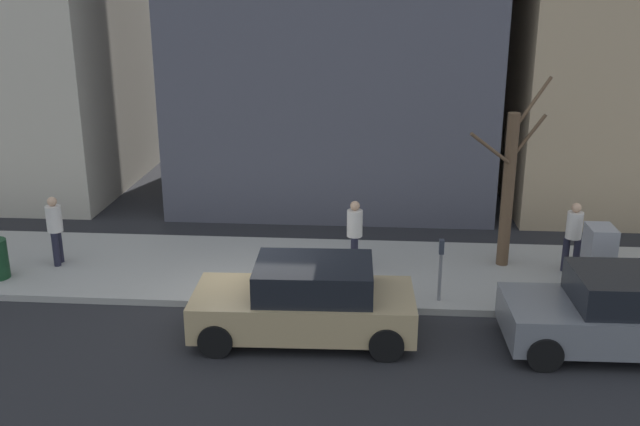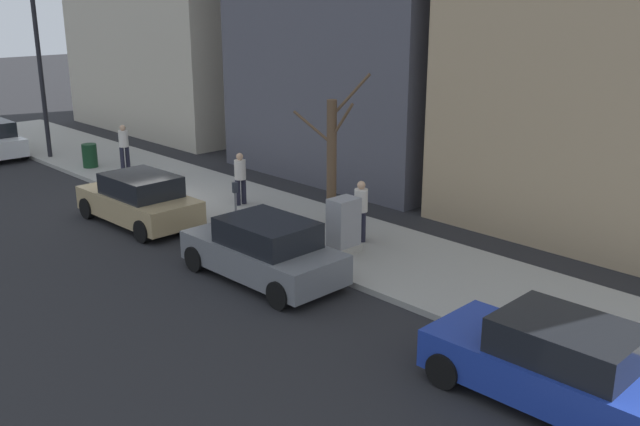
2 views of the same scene
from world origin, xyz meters
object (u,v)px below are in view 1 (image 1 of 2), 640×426
Objects in this scene: parking_meter at (441,263)px; bare_tree at (509,186)px; parked_car_grey at (624,313)px; pedestrian_near_meter at (573,233)px; parked_car_tan at (306,301)px; pedestrian_far_corner at (55,227)px; pedestrian_midblock at (355,231)px; utility_box at (598,259)px.

bare_tree reaches higher than parking_meter.
parked_car_grey is 2.55× the size of pedestrian_near_meter.
parked_car_grey is at bearing -116.39° from parking_meter.
parked_car_tan is 6.71m from pedestrian_near_meter.
pedestrian_near_meter is at bearing -94.22° from pedestrian_far_corner.
parked_car_grey is at bearing -71.86° from pedestrian_near_meter.
pedestrian_near_meter reaches higher than parked_car_grey.
pedestrian_midblock is at bearing -160.29° from pedestrian_near_meter.
utility_box is (2.38, -6.10, 0.11)m from parked_car_tan.
utility_box reaches higher than parked_car_tan.
pedestrian_near_meter is 4.99m from pedestrian_midblock.
pedestrian_far_corner is at bearing -160.93° from pedestrian_near_meter.
pedestrian_near_meter is (0.96, 0.30, 0.24)m from utility_box.
parking_meter is 3.55m from utility_box.
pedestrian_far_corner is (2.90, 6.18, 0.35)m from parked_car_tan.
bare_tree is 10.59m from pedestrian_far_corner.
bare_tree reaches higher than pedestrian_midblock.
bare_tree reaches higher than parked_car_tan.
pedestrian_midblock is at bearing 82.26° from utility_box.
utility_box is at bearing -101.09° from pedestrian_midblock.
pedestrian_near_meter and pedestrian_midblock have the same top height.
parked_car_tan is at bearing 161.77° from pedestrian_midblock.
parking_meter is 2.94m from bare_tree.
pedestrian_far_corner reaches higher than parking_meter.
parking_meter is 0.81× the size of pedestrian_far_corner.
parked_car_grey is 1.00× the size of parked_car_tan.
utility_box is at bearing -98.72° from pedestrian_far_corner.
parked_car_tan is at bearing 88.12° from parked_car_grey.
utility_box is 5.33m from pedestrian_midblock.
parked_car_tan is (0.06, 5.87, 0.00)m from parked_car_grey.
pedestrian_far_corner is at bearing 88.29° from pedestrian_midblock.
parking_meter is at bearing 103.85° from utility_box.
bare_tree is (2.15, -1.68, 1.10)m from parking_meter.
pedestrian_near_meter is 1.00× the size of pedestrian_midblock.
parked_car_grey is 2.46m from utility_box.
parking_meter is 0.81× the size of pedestrian_near_meter.
parked_car_tan is at bearing 120.02° from parking_meter.
pedestrian_midblock is (-0.24, 4.98, 0.00)m from pedestrian_near_meter.
pedestrian_near_meter reaches higher than utility_box.
pedestrian_midblock is 1.00× the size of pedestrian_far_corner.
bare_tree reaches higher than parked_car_grey.
pedestrian_near_meter reaches higher than parked_car_tan.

